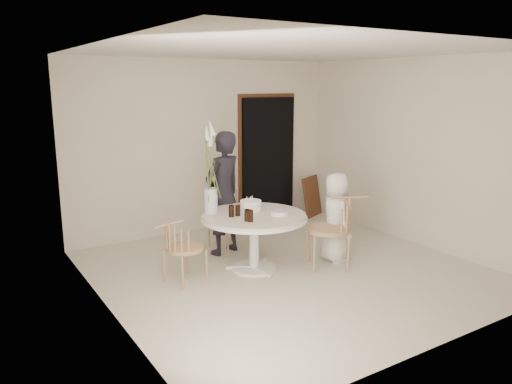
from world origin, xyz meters
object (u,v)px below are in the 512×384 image
chair_right (339,221)px  flower_vase (210,180)px  chair_left (177,244)px  chair_far (224,206)px  boy (336,217)px  girl (223,193)px  table (254,223)px  birthday_cake (251,205)px

chair_right → flower_vase: bearing=-93.9°
chair_left → flower_vase: bearing=-78.4°
chair_far → boy: size_ratio=0.76×
girl → flower_vase: (-0.41, -0.43, 0.29)m
table → chair_right: chair_right is taller
boy → flower_vase: bearing=82.8°
table → chair_left: bearing=175.0°
chair_left → boy: 2.14m
chair_left → birthday_cake: bearing=-97.5°
chair_right → boy: boy is taller
birthday_cake → table: bearing=-110.1°
girl → flower_vase: 0.66m
table → chair_right: (0.97, -0.48, -0.01)m
chair_right → boy: (0.13, 0.20, -0.01)m
chair_far → girl: 0.43m
chair_left → boy: boy is taller
chair_far → boy: (0.94, -1.37, 0.01)m
table → birthday_cake: size_ratio=4.90×
table → girl: size_ratio=0.78×
boy → chair_right: bearing=163.2°
chair_left → flower_vase: size_ratio=0.66×
boy → flower_vase: (-1.51, 0.65, 0.55)m
table → boy: bearing=-14.6°
girl → chair_left: bearing=16.6°
girl → birthday_cake: 0.60m
table → chair_far: (0.16, 1.08, -0.03)m
chair_left → girl: size_ratio=0.45×
girl → boy: bearing=117.4°
chair_right → birthday_cake: (-0.90, 0.68, 0.19)m
chair_right → birthday_cake: 1.14m
chair_right → girl: size_ratio=0.55×
table → chair_right: bearing=-26.6°
boy → chair_left: bearing=95.9°
girl → flower_vase: size_ratio=1.44×
chair_right → boy: 0.24m
chair_right → flower_vase: 1.71m
table → birthday_cake: bearing=69.9°
chair_right → girl: girl is taller
boy → birthday_cake: bearing=80.8°
table → flower_vase: 0.76m
chair_left → birthday_cake: (1.08, 0.11, 0.29)m
birthday_cake → flower_vase: (-0.49, 0.17, 0.35)m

